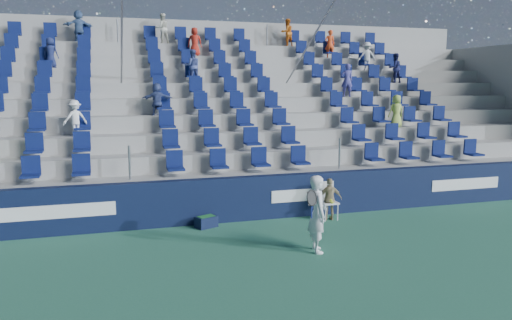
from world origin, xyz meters
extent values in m
plane|color=#2F6E53|center=(0.00, 0.00, 0.00)|extent=(70.00, 70.00, 0.00)
cube|color=#0E1736|center=(0.00, 3.15, 0.60)|extent=(24.00, 0.30, 1.20)
cube|color=white|center=(-5.00, 2.99, 0.62)|extent=(3.20, 0.02, 0.34)
cube|color=white|center=(1.50, 2.99, 0.62)|extent=(1.60, 0.02, 0.34)
cube|color=white|center=(7.00, 2.99, 0.62)|extent=(2.40, 0.02, 0.34)
cube|color=#999994|center=(0.00, 3.72, 0.60)|extent=(24.00, 0.85, 1.20)
cube|color=#999994|center=(0.00, 4.57, 0.85)|extent=(24.00, 0.85, 1.70)
cube|color=#999994|center=(0.00, 5.42, 1.10)|extent=(24.00, 0.85, 2.20)
cube|color=#999994|center=(0.00, 6.28, 1.35)|extent=(24.00, 0.85, 2.70)
cube|color=#999994|center=(0.00, 7.12, 1.60)|extent=(24.00, 0.85, 3.20)
cube|color=#999994|center=(0.00, 7.97, 1.85)|extent=(24.00, 0.85, 3.70)
cube|color=#999994|center=(0.00, 8.82, 2.10)|extent=(24.00, 0.85, 4.20)
cube|color=#999994|center=(0.00, 9.68, 2.35)|extent=(24.00, 0.85, 4.70)
cube|color=#999994|center=(0.00, 10.52, 2.60)|extent=(24.00, 0.85, 5.20)
cube|color=#999994|center=(0.00, 11.20, 3.10)|extent=(24.00, 0.50, 6.20)
cube|color=#999994|center=(11.85, 7.12, 2.60)|extent=(0.30, 7.65, 5.20)
cube|color=#0C184D|center=(0.00, 3.72, 1.55)|extent=(16.05, 0.50, 0.70)
cube|color=#0C184D|center=(0.00, 4.57, 2.05)|extent=(16.05, 0.50, 0.70)
cube|color=#0C184D|center=(0.00, 5.42, 2.55)|extent=(16.05, 0.50, 0.70)
cube|color=#0C184D|center=(0.00, 6.28, 3.05)|extent=(16.05, 0.50, 0.70)
cube|color=#0C184D|center=(0.00, 7.12, 3.55)|extent=(16.05, 0.50, 0.70)
cube|color=#0C184D|center=(0.00, 7.97, 4.05)|extent=(16.05, 0.50, 0.70)
cube|color=#0C184D|center=(0.00, 8.82, 4.55)|extent=(16.05, 0.50, 0.70)
cube|color=#0C184D|center=(0.00, 9.68, 5.05)|extent=(16.05, 0.50, 0.70)
cube|color=#0C184D|center=(0.00, 10.52, 5.55)|extent=(16.05, 0.50, 0.70)
cylinder|color=gray|center=(-3.00, 7.12, 4.35)|extent=(0.06, 7.68, 4.55)
cylinder|color=gray|center=(3.00, 7.12, 4.35)|extent=(0.06, 7.68, 4.55)
imported|color=#404E8D|center=(-0.60, 7.92, 4.28)|extent=(0.57, 0.45, 1.15)
imported|color=#D16518|center=(3.82, 10.47, 5.77)|extent=(0.64, 0.54, 1.14)
imported|color=#AC2217|center=(-0.21, 9.62, 5.24)|extent=(0.57, 0.42, 1.08)
imported|color=#E4451A|center=(5.38, 9.62, 5.27)|extent=(0.46, 0.34, 1.14)
imported|color=#43408E|center=(4.92, 7.08, 3.79)|extent=(0.47, 0.35, 1.19)
imported|color=beige|center=(-1.33, 10.47, 5.78)|extent=(0.65, 0.56, 1.15)
imported|color=white|center=(-4.39, 5.38, 2.71)|extent=(0.75, 0.58, 1.03)
imported|color=#1A234F|center=(-5.25, 8.77, 4.71)|extent=(0.57, 0.46, 1.01)
imported|color=#A0BF4C|center=(5.95, 5.38, 2.75)|extent=(0.55, 0.37, 1.11)
imported|color=#436294|center=(-4.39, 10.47, 5.78)|extent=(1.13, 0.66, 1.16)
imported|color=#181C4A|center=(7.41, 7.92, 4.27)|extent=(0.60, 0.49, 1.15)
imported|color=white|center=(6.63, 8.77, 4.76)|extent=(0.81, 0.59, 1.12)
imported|color=#3F4F8B|center=(-2.00, 6.23, 3.20)|extent=(0.97, 0.42, 1.01)
imported|color=white|center=(0.85, 0.21, 0.86)|extent=(0.51, 0.69, 1.72)
cylinder|color=navy|center=(0.60, -0.04, 0.99)|extent=(0.03, 0.03, 0.28)
torus|color=black|center=(0.60, -0.04, 1.29)|extent=(0.30, 0.17, 0.28)
plane|color=#262626|center=(0.60, -0.04, 1.29)|extent=(0.30, 0.16, 0.29)
sphere|color=#CEDA32|center=(1.10, 0.01, 1.15)|extent=(0.07, 0.07, 0.07)
sphere|color=#CEDA32|center=(1.10, 0.07, 1.18)|extent=(0.07, 0.07, 0.07)
cube|color=white|center=(2.21, 2.55, 0.47)|extent=(0.45, 0.45, 0.04)
cube|color=white|center=(2.21, 2.76, 0.75)|extent=(0.45, 0.04, 0.55)
cylinder|color=white|center=(2.02, 2.37, 0.22)|extent=(0.03, 0.03, 0.45)
cylinder|color=white|center=(2.39, 2.37, 0.22)|extent=(0.03, 0.03, 0.45)
cylinder|color=white|center=(2.02, 2.73, 0.22)|extent=(0.03, 0.03, 0.45)
cylinder|color=white|center=(2.39, 2.73, 0.22)|extent=(0.03, 0.03, 0.45)
imported|color=tan|center=(2.21, 2.50, 0.58)|extent=(0.72, 0.39, 1.15)
cube|color=black|center=(-1.16, 2.75, 0.14)|extent=(0.62, 0.52, 0.29)
cube|color=#1E662D|center=(-1.16, 2.75, 0.21)|extent=(0.50, 0.40, 0.17)
camera|label=1|loc=(-3.47, -9.62, 3.72)|focal=35.00mm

